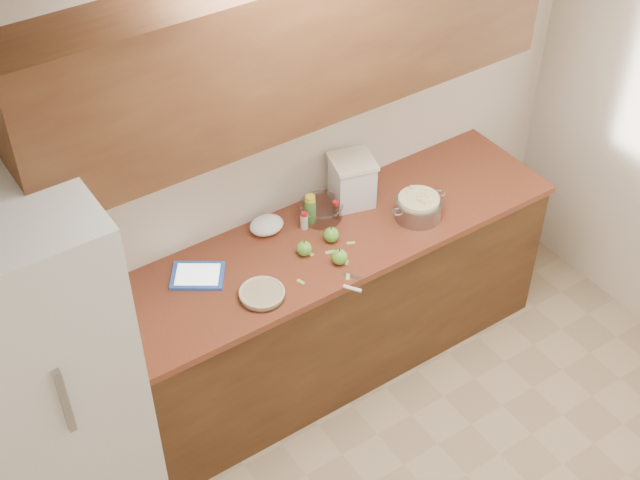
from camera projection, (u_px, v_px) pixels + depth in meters
room_shell at (540, 386)px, 3.25m from camera, size 3.60×3.60×3.60m
counter_run at (316, 308)px, 4.73m from camera, size 2.64×0.68×0.92m
upper_cabinets at (296, 44)px, 3.84m from camera, size 2.60×0.34×0.70m
fridge at (41, 375)px, 3.81m from camera, size 0.70×0.70×1.80m
pie at (262, 294)px, 4.13m from camera, size 0.22×0.22×0.04m
colander at (418, 207)px, 4.54m from camera, size 0.33×0.24×0.12m
flour_canister at (352, 180)px, 4.59m from camera, size 0.27×0.27×0.27m
tablet at (198, 276)px, 4.23m from camera, size 0.31×0.30×0.02m
paring_knife at (352, 287)px, 4.18m from camera, size 0.12×0.17×0.02m
lemon_bottle at (310, 209)px, 4.51m from camera, size 0.06×0.06×0.16m
cinnamon_shaker at (304, 221)px, 4.48m from camera, size 0.04×0.04×0.10m
vanilla_bottle at (336, 210)px, 4.54m from camera, size 0.04×0.04×0.10m
mixing_bowl at (321, 210)px, 4.55m from camera, size 0.23×0.23×0.09m
paper_towel at (267, 225)px, 4.47m from camera, size 0.20×0.18×0.07m
apple_left at (304, 249)px, 4.34m from camera, size 0.08×0.08×0.09m
apple_center at (331, 235)px, 4.41m from camera, size 0.08×0.08×0.09m
apple_front at (340, 257)px, 4.29m from camera, size 0.08×0.08×0.09m
peel_a at (347, 263)px, 4.31m from camera, size 0.04×0.04×0.00m
peel_b at (351, 243)px, 4.42m from camera, size 0.05×0.03×0.00m
peel_c at (301, 282)px, 4.21m from camera, size 0.03×0.04×0.00m
peel_d at (348, 277)px, 4.24m from camera, size 0.04×0.04×0.00m
peel_e at (310, 253)px, 4.36m from camera, size 0.02×0.05×0.00m
peel_f at (330, 252)px, 4.37m from camera, size 0.05×0.03×0.00m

